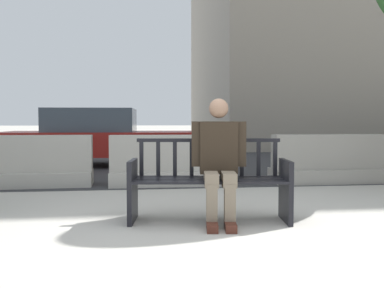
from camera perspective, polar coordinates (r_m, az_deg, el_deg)
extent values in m
plane|color=#B7B2A8|center=(4.21, 4.36, -11.69)|extent=(200.00, 200.00, 0.00)
cube|color=#333335|center=(12.77, -3.39, -1.73)|extent=(120.00, 12.00, 0.01)
cube|color=black|center=(4.63, -7.93, -6.19)|extent=(0.11, 0.52, 0.66)
cube|color=black|center=(4.71, 12.39, -6.09)|extent=(0.11, 0.52, 0.66)
cube|color=black|center=(4.62, 2.31, -7.54)|extent=(0.08, 0.33, 0.45)
cube|color=black|center=(4.35, 2.45, -5.19)|extent=(1.60, 0.26, 0.02)
cube|color=black|center=(4.47, 2.38, -4.98)|extent=(1.60, 0.26, 0.02)
cube|color=black|center=(4.58, 2.31, -4.78)|extent=(1.60, 0.26, 0.02)
cube|color=black|center=(4.69, 2.25, -4.59)|extent=(1.60, 0.26, 0.02)
cube|color=black|center=(4.81, 2.19, -4.41)|extent=(1.60, 0.26, 0.02)
cube|color=black|center=(4.78, 2.20, 0.51)|extent=(1.59, 0.23, 0.04)
cube|color=black|center=(4.82, -6.75, -1.99)|extent=(0.05, 0.04, 0.38)
cube|color=black|center=(4.81, -4.53, -1.99)|extent=(0.05, 0.04, 0.38)
cube|color=black|center=(4.79, -2.29, -2.00)|extent=(0.05, 0.04, 0.38)
cube|color=black|center=(4.79, -0.05, -2.00)|extent=(0.05, 0.04, 0.38)
cube|color=black|center=(4.80, 2.19, -2.00)|extent=(0.05, 0.04, 0.38)
cube|color=black|center=(4.81, 4.43, -1.99)|extent=(0.05, 0.04, 0.38)
cube|color=black|center=(4.83, 6.65, -1.98)|extent=(0.05, 0.04, 0.38)
cube|color=black|center=(4.85, 8.85, -1.97)|extent=(0.05, 0.04, 0.38)
cube|color=black|center=(4.88, 11.02, -1.96)|extent=(0.05, 0.04, 0.38)
cube|color=black|center=(4.58, -7.99, -2.33)|extent=(0.10, 0.46, 0.03)
cube|color=black|center=(4.65, 12.49, -2.29)|extent=(0.10, 0.46, 0.03)
cube|color=#2D2319|center=(4.62, 3.54, -0.45)|extent=(0.43, 0.29, 0.56)
sphere|color=#9E755B|center=(4.59, 3.58, 4.77)|extent=(0.21, 0.21, 0.21)
cube|color=#7F705B|center=(4.43, 2.55, -4.64)|extent=(0.19, 0.45, 0.14)
cube|color=#7F705B|center=(4.44, 4.88, -4.62)|extent=(0.19, 0.45, 0.14)
cube|color=#7F705B|center=(4.30, 2.65, -8.31)|extent=(0.12, 0.12, 0.45)
cube|color=#7F705B|center=(4.32, 5.06, -8.28)|extent=(0.12, 0.12, 0.45)
cube|color=#4C2319|center=(4.27, 2.70, -10.96)|extent=(0.14, 0.27, 0.08)
cube|color=#4C2319|center=(4.28, 5.15, -10.92)|extent=(0.14, 0.27, 0.08)
cube|color=#2D2319|center=(4.58, 0.51, 0.02)|extent=(0.10, 0.13, 0.48)
cube|color=#2D2319|center=(4.61, 6.61, 0.02)|extent=(0.10, 0.13, 0.48)
cube|color=#ADA89E|center=(7.23, -2.95, -4.51)|extent=(2.01, 0.70, 0.24)
cube|color=#ADA89E|center=(7.18, -2.96, -1.19)|extent=(2.00, 0.32, 0.60)
cube|color=#ADA89E|center=(7.54, -20.76, -4.39)|extent=(2.03, 0.76, 0.24)
cube|color=#ADA89E|center=(7.49, -20.82, -1.21)|extent=(2.01, 0.38, 0.60)
cube|color=#9E998E|center=(7.88, 17.72, -4.02)|extent=(2.01, 0.70, 0.24)
cube|color=#9E998E|center=(7.84, 17.77, -0.97)|extent=(2.00, 0.32, 0.60)
cube|color=maroon|center=(10.53, -12.19, 0.11)|extent=(4.70, 2.11, 0.56)
cube|color=#38424C|center=(10.54, -13.22, 3.12)|extent=(2.13, 1.75, 0.55)
cylinder|color=black|center=(11.32, -4.37, -0.75)|extent=(0.65, 0.25, 0.64)
cylinder|color=black|center=(9.56, -4.43, -1.45)|extent=(0.65, 0.25, 0.64)
cylinder|color=black|center=(11.69, -18.51, -0.78)|extent=(0.65, 0.25, 0.64)
cylinder|color=black|center=(9.99, -21.04, -1.45)|extent=(0.65, 0.25, 0.64)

